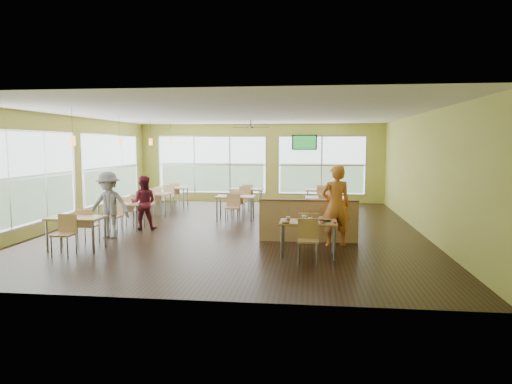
# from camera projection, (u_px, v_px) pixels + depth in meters

# --- Properties ---
(room) EXTENTS (12.00, 12.04, 3.20)m
(room) POSITION_uv_depth(u_px,v_px,m) (237.00, 172.00, 12.76)
(room) COLOR black
(room) RESTS_ON ground
(window_bays) EXTENTS (9.24, 10.24, 2.38)m
(window_bays) POSITION_uv_depth(u_px,v_px,m) (177.00, 170.00, 16.12)
(window_bays) COLOR white
(window_bays) RESTS_ON room
(main_table) EXTENTS (1.22, 1.52, 0.87)m
(main_table) POSITION_uv_depth(u_px,v_px,m) (308.00, 227.00, 9.66)
(main_table) COLOR tan
(main_table) RESTS_ON floor
(half_wall_divider) EXTENTS (2.40, 0.14, 1.04)m
(half_wall_divider) POSITION_uv_depth(u_px,v_px,m) (308.00, 221.00, 11.11)
(half_wall_divider) COLOR tan
(half_wall_divider) RESTS_ON floor
(dining_tables) EXTENTS (6.92, 8.72, 0.87)m
(dining_tables) POSITION_uv_depth(u_px,v_px,m) (213.00, 199.00, 14.67)
(dining_tables) COLOR tan
(dining_tables) RESTS_ON floor
(pendant_lights) EXTENTS (0.11, 7.31, 0.86)m
(pendant_lights) POSITION_uv_depth(u_px,v_px,m) (136.00, 142.00, 13.71)
(pendant_lights) COLOR #2D2119
(pendant_lights) RESTS_ON ceiling
(ceiling_fan) EXTENTS (1.25, 1.25, 0.29)m
(ceiling_fan) POSITION_uv_depth(u_px,v_px,m) (251.00, 127.00, 15.58)
(ceiling_fan) COLOR #2D2119
(ceiling_fan) RESTS_ON ceiling
(tv_backwall) EXTENTS (1.00, 0.07, 0.60)m
(tv_backwall) POSITION_uv_depth(u_px,v_px,m) (304.00, 142.00, 18.28)
(tv_backwall) COLOR black
(tv_backwall) RESTS_ON wall_back
(man_plaid) EXTENTS (0.78, 0.61, 1.90)m
(man_plaid) POSITION_uv_depth(u_px,v_px,m) (336.00, 206.00, 10.61)
(man_plaid) COLOR #F04C1A
(man_plaid) RESTS_ON floor
(patron_maroon) EXTENTS (0.80, 0.67, 1.50)m
(patron_maroon) POSITION_uv_depth(u_px,v_px,m) (143.00, 203.00, 12.70)
(patron_maroon) COLOR maroon
(patron_maroon) RESTS_ON floor
(patron_grey) EXTENTS (1.11, 0.66, 1.69)m
(patron_grey) POSITION_uv_depth(u_px,v_px,m) (109.00, 205.00, 11.56)
(patron_grey) COLOR slate
(patron_grey) RESTS_ON floor
(cup_blue) EXTENTS (0.09, 0.09, 0.34)m
(cup_blue) POSITION_uv_depth(u_px,v_px,m) (288.00, 219.00, 9.49)
(cup_blue) COLOR white
(cup_blue) RESTS_ON main_table
(cup_yellow) EXTENTS (0.10, 0.10, 0.36)m
(cup_yellow) POSITION_uv_depth(u_px,v_px,m) (304.00, 218.00, 9.60)
(cup_yellow) COLOR white
(cup_yellow) RESTS_ON main_table
(cup_red_near) EXTENTS (0.08, 0.08, 0.30)m
(cup_red_near) POSITION_uv_depth(u_px,v_px,m) (310.00, 220.00, 9.46)
(cup_red_near) COLOR white
(cup_red_near) RESTS_ON main_table
(cup_red_far) EXTENTS (0.10, 0.10, 0.35)m
(cup_red_far) POSITION_uv_depth(u_px,v_px,m) (321.00, 220.00, 9.43)
(cup_red_far) COLOR white
(cup_red_far) RESTS_ON main_table
(food_basket) EXTENTS (0.24, 0.24, 0.05)m
(food_basket) POSITION_uv_depth(u_px,v_px,m) (326.00, 220.00, 9.62)
(food_basket) COLOR black
(food_basket) RESTS_ON main_table
(ketchup_cup) EXTENTS (0.07, 0.07, 0.03)m
(ketchup_cup) POSITION_uv_depth(u_px,v_px,m) (335.00, 223.00, 9.39)
(ketchup_cup) COLOR #A21216
(ketchup_cup) RESTS_ON main_table
(wrapper_left) EXTENTS (0.17, 0.15, 0.04)m
(wrapper_left) POSITION_uv_depth(u_px,v_px,m) (285.00, 222.00, 9.41)
(wrapper_left) COLOR #986E49
(wrapper_left) RESTS_ON main_table
(wrapper_mid) EXTENTS (0.19, 0.18, 0.05)m
(wrapper_mid) POSITION_uv_depth(u_px,v_px,m) (312.00, 220.00, 9.74)
(wrapper_mid) COLOR #986E49
(wrapper_mid) RESTS_ON main_table
(wrapper_right) EXTENTS (0.12, 0.11, 0.03)m
(wrapper_right) POSITION_uv_depth(u_px,v_px,m) (323.00, 223.00, 9.37)
(wrapper_right) COLOR #986E49
(wrapper_right) RESTS_ON main_table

